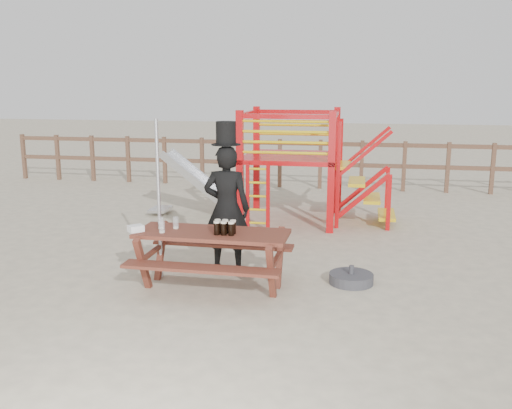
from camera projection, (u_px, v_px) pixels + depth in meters
name	position (u px, v px, depth m)	size (l,w,h in m)	color
ground	(240.00, 283.00, 7.45)	(60.00, 60.00, 0.00)	#C2B597
back_fence	(300.00, 158.00, 14.02)	(15.09, 0.09, 1.20)	brown
playground_fort	(287.00, 164.00, 10.64)	(4.71, 1.84, 2.10)	red
picnic_table	(212.00, 253.00, 7.20)	(1.93, 1.35, 0.74)	maroon
man_with_hat	(227.00, 205.00, 7.81)	(0.65, 0.44, 2.07)	black
metal_pole	(159.00, 200.00, 7.49)	(0.05, 0.05, 2.12)	#B2B2B7
parasol_base	(351.00, 278.00, 7.43)	(0.57, 0.57, 0.24)	#37373C
paper_bag	(136.00, 228.00, 7.14)	(0.18, 0.14, 0.08)	white
stout_pints	(225.00, 227.00, 7.01)	(0.27, 0.17, 0.17)	black
empty_glasses	(166.00, 225.00, 7.21)	(0.25, 0.30, 0.15)	silver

